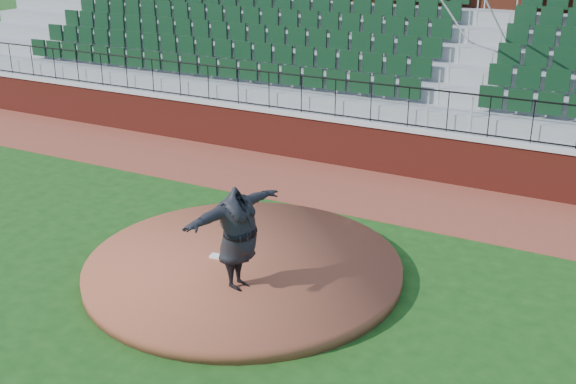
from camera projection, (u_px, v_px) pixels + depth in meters
name	position (u px, v px, depth m)	size (l,w,h in m)	color
ground	(249.00, 285.00, 12.80)	(90.00, 90.00, 0.00)	#163F12
warning_track	(363.00, 190.00, 17.24)	(34.00, 3.20, 0.01)	brown
field_wall	(387.00, 150.00, 18.34)	(34.00, 0.35, 1.20)	maroon
wall_cap	(388.00, 126.00, 18.11)	(34.00, 0.45, 0.10)	#B7B7B7
wall_railing	(389.00, 105.00, 17.91)	(34.00, 0.05, 1.00)	black
seating_stands	(424.00, 67.00, 19.97)	(34.00, 5.10, 4.60)	gray
concourse_wall	(453.00, 37.00, 22.11)	(34.00, 0.50, 5.50)	maroon
pitchers_mound	(244.00, 267.00, 13.18)	(5.90, 5.90, 0.25)	brown
pitching_rubber	(226.00, 258.00, 13.22)	(0.65, 0.16, 0.04)	white
pitcher	(238.00, 238.00, 11.89)	(2.27, 0.62, 1.85)	black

